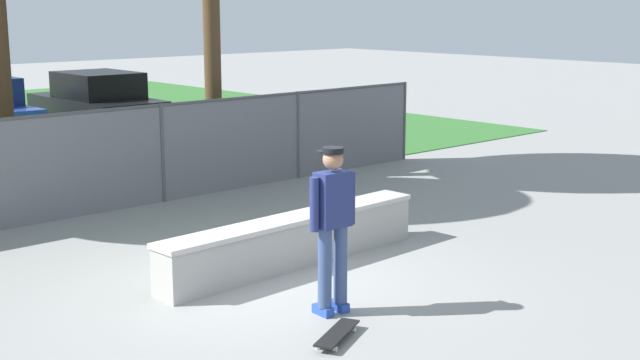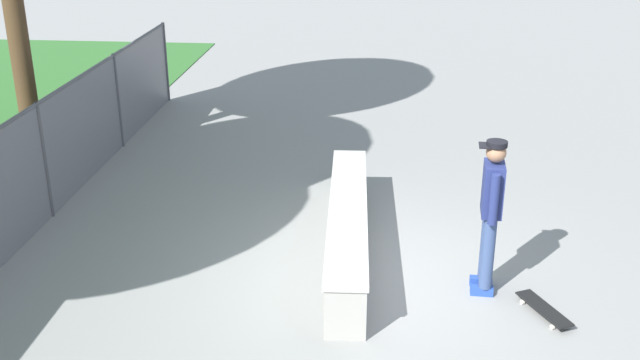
% 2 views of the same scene
% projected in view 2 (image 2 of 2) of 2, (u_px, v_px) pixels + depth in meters
% --- Properties ---
extents(ground_plane, '(80.00, 80.00, 0.00)m').
position_uv_depth(ground_plane, '(386.00, 283.00, 8.92)').
color(ground_plane, gray).
extents(concrete_ledge, '(4.13, 0.64, 0.65)m').
position_uv_depth(concrete_ledge, '(348.00, 228.00, 9.58)').
color(concrete_ledge, '#A8A59E').
rests_on(concrete_ledge, ground).
extents(skateboarder, '(0.60, 0.32, 1.84)m').
position_uv_depth(skateboarder, '(491.00, 209.00, 8.40)').
color(skateboarder, '#2647A5').
rests_on(skateboarder, ground).
extents(skateboard, '(0.81, 0.53, 0.09)m').
position_uv_depth(skateboard, '(544.00, 309.00, 8.26)').
color(skateboard, black).
rests_on(skateboard, ground).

